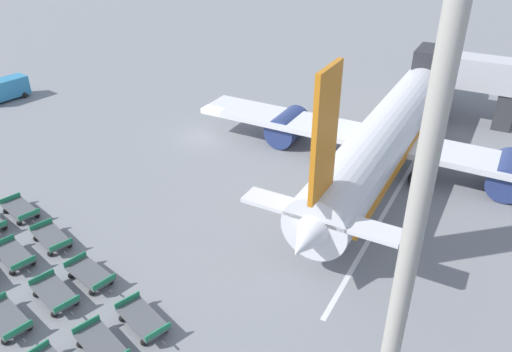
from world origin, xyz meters
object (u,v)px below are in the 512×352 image
(baggage_dolly_row_mid_b_col_c, at_px, (90,274))
(baggage_dolly_row_mid_b_col_b, at_px, (52,238))
(baggage_dolly_row_mid_a_col_d, at_px, (102,346))
(baggage_dolly_row_mid_b_col_d, at_px, (143,320))
(baggage_dolly_row_mid_b_col_a, at_px, (20,210))
(airplane, at_px, (391,130))
(baggage_dolly_row_mid_a_col_b, at_px, (14,256))
(baggage_dolly_row_near_col_c, at_px, (6,319))
(apron_light_mast, at_px, (428,154))
(baggage_dolly_row_mid_a_col_c, at_px, (55,294))
(service_van, at_px, (4,89))

(baggage_dolly_row_mid_b_col_c, bearing_deg, baggage_dolly_row_mid_b_col_b, 165.87)
(baggage_dolly_row_mid_a_col_d, relative_size, baggage_dolly_row_mid_b_col_d, 1.00)
(baggage_dolly_row_mid_b_col_a, height_order, baggage_dolly_row_mid_b_col_d, same)
(airplane, distance_m, baggage_dolly_row_mid_a_col_b, 28.17)
(baggage_dolly_row_near_col_c, bearing_deg, airplane, 68.25)
(baggage_dolly_row_mid_a_col_b, bearing_deg, baggage_dolly_row_mid_b_col_a, 139.36)
(baggage_dolly_row_mid_a_col_b, bearing_deg, baggage_dolly_row_near_col_c, -39.81)
(baggage_dolly_row_mid_a_col_b, xyz_separation_m, baggage_dolly_row_mid_b_col_a, (-3.94, 3.39, 0.00))
(baggage_dolly_row_mid_b_col_b, height_order, apron_light_mast, apron_light_mast)
(baggage_dolly_row_mid_a_col_c, height_order, apron_light_mast, apron_light_mast)
(airplane, relative_size, baggage_dolly_row_mid_b_col_b, 9.81)
(baggage_dolly_row_mid_a_col_d, relative_size, apron_light_mast, 0.16)
(baggage_dolly_row_mid_b_col_c, bearing_deg, baggage_dolly_row_near_col_c, -102.66)
(baggage_dolly_row_mid_b_col_b, height_order, baggage_dolly_row_mid_b_col_c, same)
(baggage_dolly_row_mid_b_col_c, xyz_separation_m, baggage_dolly_row_mid_b_col_d, (4.89, -1.06, 0.00))
(baggage_dolly_row_mid_b_col_b, bearing_deg, airplane, 56.00)
(baggage_dolly_row_near_col_c, height_order, baggage_dolly_row_mid_b_col_a, same)
(service_van, xyz_separation_m, baggage_dolly_row_mid_b_col_c, (29.28, -15.49, -0.73))
(baggage_dolly_row_near_col_c, height_order, baggage_dolly_row_mid_a_col_b, same)
(airplane, bearing_deg, baggage_dolly_row_mid_b_col_d, -101.75)
(baggage_dolly_row_mid_a_col_b, height_order, baggage_dolly_row_mid_b_col_d, same)
(baggage_dolly_row_mid_a_col_c, distance_m, baggage_dolly_row_mid_a_col_d, 4.91)
(baggage_dolly_row_mid_a_col_d, height_order, baggage_dolly_row_mid_b_col_a, same)
(service_van, xyz_separation_m, baggage_dolly_row_mid_b_col_d, (34.17, -16.55, -0.73))
(baggage_dolly_row_mid_b_col_b, distance_m, baggage_dolly_row_mid_b_col_c, 4.78)
(baggage_dolly_row_mid_a_col_b, bearing_deg, baggage_dolly_row_mid_b_col_d, 0.60)
(baggage_dolly_row_mid_b_col_a, distance_m, baggage_dolly_row_mid_b_col_c, 9.35)
(baggage_dolly_row_mid_a_col_d, bearing_deg, baggage_dolly_row_near_col_c, -166.74)
(baggage_dolly_row_mid_a_col_c, relative_size, baggage_dolly_row_mid_b_col_b, 1.00)
(service_van, distance_m, baggage_dolly_row_mid_a_col_b, 29.34)
(baggage_dolly_row_mid_b_col_a, bearing_deg, baggage_dolly_row_mid_a_col_b, -40.64)
(service_van, xyz_separation_m, baggage_dolly_row_mid_a_col_c, (28.87, -17.59, -0.73))
(apron_light_mast, bearing_deg, service_van, 161.38)
(service_van, bearing_deg, baggage_dolly_row_mid_a_col_d, -29.22)
(baggage_dolly_row_mid_a_col_b, relative_size, baggage_dolly_row_mid_b_col_b, 1.00)
(baggage_dolly_row_near_col_c, xyz_separation_m, baggage_dolly_row_mid_a_col_b, (-4.11, 3.43, 0.00))
(baggage_dolly_row_mid_a_col_b, distance_m, apron_light_mast, 25.08)
(airplane, height_order, service_van, airplane)
(baggage_dolly_row_near_col_c, relative_size, baggage_dolly_row_mid_b_col_d, 1.00)
(baggage_dolly_row_mid_a_col_b, height_order, baggage_dolly_row_mid_a_col_c, same)
(baggage_dolly_row_mid_a_col_d, distance_m, baggage_dolly_row_mid_b_col_c, 5.47)
(airplane, relative_size, baggage_dolly_row_mid_b_col_a, 9.78)
(baggage_dolly_row_mid_a_col_b, xyz_separation_m, baggage_dolly_row_mid_a_col_d, (9.49, -2.16, 0.00))
(baggage_dolly_row_mid_a_col_d, bearing_deg, baggage_dolly_row_mid_b_col_c, 142.62)
(service_van, bearing_deg, baggage_dolly_row_mid_a_col_b, -34.60)
(baggage_dolly_row_near_col_c, distance_m, baggage_dolly_row_mid_b_col_c, 4.70)
(baggage_dolly_row_mid_b_col_b, xyz_separation_m, baggage_dolly_row_mid_b_col_c, (4.64, -1.17, 0.00))
(service_van, relative_size, baggage_dolly_row_mid_a_col_c, 1.30)
(baggage_dolly_row_mid_a_col_c, relative_size, baggage_dolly_row_mid_b_col_d, 1.00)
(baggage_dolly_row_mid_b_col_b, height_order, baggage_dolly_row_mid_b_col_d, same)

